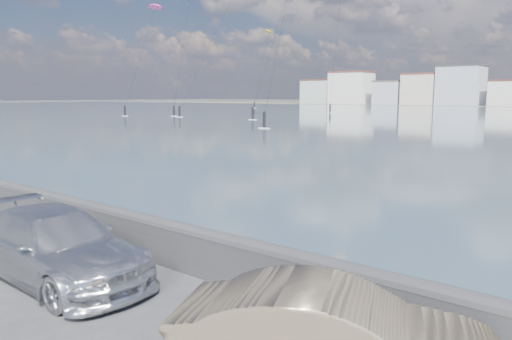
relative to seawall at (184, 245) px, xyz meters
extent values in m
plane|color=#333335|center=(0.00, -2.70, -0.58)|extent=(700.00, 700.00, 0.00)
cube|color=#28282B|center=(0.00, 0.00, -0.13)|extent=(400.00, 0.35, 0.90)
cylinder|color=#28282B|center=(0.00, 0.00, 0.32)|extent=(400.00, 0.36, 0.36)
cube|color=#B7C6BC|center=(-112.00, 183.30, 4.42)|extent=(14.00, 11.00, 10.00)
cube|color=#562D23|center=(-112.00, 183.30, 9.72)|extent=(14.28, 11.22, 0.60)
cube|color=white|center=(-96.50, 183.30, 5.92)|extent=(16.00, 12.00, 13.00)
cube|color=brown|center=(-96.50, 183.30, 12.72)|extent=(16.32, 12.24, 0.60)
cube|color=#B2B7C6|center=(-79.00, 183.30, 3.92)|extent=(11.00, 10.00, 9.00)
cube|color=#4C423D|center=(-79.00, 183.30, 8.72)|extent=(11.22, 10.20, 0.60)
cube|color=beige|center=(-66.00, 183.30, 5.17)|extent=(13.00, 11.00, 11.50)
cube|color=brown|center=(-66.00, 183.30, 11.22)|extent=(13.26, 11.22, 0.60)
cube|color=#B2B7C6|center=(-51.50, 183.30, 6.42)|extent=(15.00, 12.00, 14.00)
cube|color=#383330|center=(-51.50, 183.30, 13.72)|extent=(15.30, 12.24, 0.60)
cube|color=white|center=(-35.00, 183.30, 3.67)|extent=(12.00, 10.00, 8.50)
cube|color=#562D23|center=(-35.00, 183.30, 8.22)|extent=(12.24, 10.20, 0.60)
imported|color=silver|center=(-1.66, -2.08, 0.16)|extent=(5.11, 2.14, 1.48)
imported|color=tan|center=(4.93, -1.87, 0.13)|extent=(4.54, 3.17, 1.42)
cube|color=white|center=(-61.94, 54.15, -0.53)|extent=(1.40, 0.42, 0.08)
cylinder|color=black|center=(-61.94, 54.15, 0.37)|extent=(0.36, 0.36, 1.70)
sphere|color=black|center=(-61.94, 54.15, 1.27)|extent=(0.28, 0.28, 0.28)
cylinder|color=black|center=(-62.59, 58.15, 16.14)|extent=(1.33, 8.04, 30.86)
cube|color=white|center=(-42.44, 53.28, -0.53)|extent=(1.40, 0.42, 0.08)
cylinder|color=black|center=(-42.44, 53.28, 0.37)|extent=(0.36, 0.36, 1.70)
sphere|color=black|center=(-42.44, 53.28, 1.27)|extent=(0.28, 0.28, 0.28)
cylinder|color=black|center=(-40.73, 58.69, 16.77)|extent=(3.45, 10.85, 32.11)
ellipsoid|color=#E5338C|center=(-69.53, 56.82, 19.92)|extent=(7.85, 5.45, 2.24)
cube|color=white|center=(-69.37, 48.78, -0.53)|extent=(1.40, 0.42, 0.08)
cylinder|color=black|center=(-69.37, 48.78, 0.37)|extent=(0.36, 0.36, 1.70)
sphere|color=black|center=(-69.37, 48.78, 1.27)|extent=(0.28, 0.28, 0.28)
cylinder|color=black|center=(-69.45, 52.80, 10.32)|extent=(0.19, 8.07, 19.22)
cube|color=white|center=(-58.90, 52.77, -0.53)|extent=(1.40, 0.42, 0.08)
cylinder|color=black|center=(-58.90, 52.77, 0.37)|extent=(0.36, 0.36, 1.70)
sphere|color=black|center=(-58.90, 52.77, 1.27)|extent=(0.28, 0.28, 0.28)
cylinder|color=black|center=(-57.87, 60.55, 13.65)|extent=(2.08, 15.58, 25.87)
cube|color=white|center=(-48.36, 86.49, -0.53)|extent=(1.40, 0.42, 0.08)
cylinder|color=black|center=(-48.36, 86.49, 0.37)|extent=(0.36, 0.36, 1.70)
sphere|color=black|center=(-48.36, 86.49, 1.27)|extent=(0.28, 0.28, 0.28)
cylinder|color=black|center=(-49.57, 90.98, 17.94)|extent=(2.45, 9.01, 34.45)
ellipsoid|color=#BF8C19|center=(-89.05, 117.07, 22.58)|extent=(6.29, 8.28, 1.99)
cube|color=white|center=(-86.48, 106.87, -0.53)|extent=(1.40, 0.42, 0.08)
cylinder|color=black|center=(-86.48, 106.87, 0.37)|extent=(0.36, 0.36, 1.70)
sphere|color=black|center=(-86.48, 106.87, 1.27)|extent=(0.28, 0.28, 0.28)
cylinder|color=black|center=(-87.76, 111.97, 11.65)|extent=(2.60, 10.23, 21.87)
cube|color=white|center=(-28.20, 38.31, -0.53)|extent=(1.40, 0.42, 0.08)
cylinder|color=black|center=(-28.20, 38.31, 0.37)|extent=(0.36, 0.36, 1.70)
sphere|color=black|center=(-28.20, 38.31, 1.27)|extent=(0.28, 0.28, 0.28)
camera|label=1|loc=(8.01, -7.22, 3.28)|focal=35.00mm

